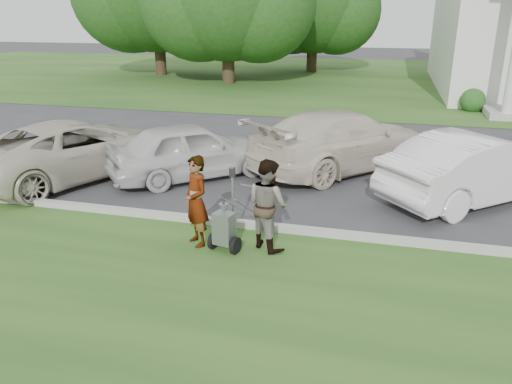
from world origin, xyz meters
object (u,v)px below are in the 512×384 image
at_px(person_right, 268,205).
at_px(parking_meter_near, 233,193).
at_px(tree_back, 313,5).
at_px(car_b, 192,150).
at_px(car_a, 76,149).
at_px(car_c, 343,140).
at_px(car_d, 478,168).
at_px(striping_cart, 225,229).
at_px(person_left, 196,202).

height_order(person_right, parking_meter_near, person_right).
xyz_separation_m(tree_back, car_b, (0.97, -26.56, -3.98)).
height_order(car_a, car_c, car_c).
xyz_separation_m(person_right, car_d, (4.08, 3.67, -0.05)).
height_order(car_c, car_d, car_c).
bearing_deg(person_right, car_c, -62.14).
bearing_deg(tree_back, car_c, -79.19).
relative_size(striping_cart, car_c, 0.20).
height_order(striping_cart, car_c, car_c).
bearing_deg(car_a, parking_meter_near, 176.76).
bearing_deg(car_d, striping_cart, 88.21).
bearing_deg(striping_cart, car_a, 161.11).
height_order(striping_cart, person_left, person_left).
xyz_separation_m(person_left, car_a, (-4.63, 3.16, -0.10)).
relative_size(person_right, parking_meter_near, 1.18).
relative_size(person_right, car_b, 0.39).
distance_m(striping_cart, person_right, 0.90).
xyz_separation_m(person_right, car_b, (-2.93, 3.63, -0.10)).
distance_m(tree_back, car_d, 27.97).
height_order(parking_meter_near, car_b, car_b).
relative_size(car_a, car_d, 1.13).
bearing_deg(parking_meter_near, tree_back, 96.00).
xyz_separation_m(striping_cart, car_b, (-2.22, 3.98, 0.31)).
height_order(striping_cart, car_b, car_b).
bearing_deg(car_c, car_b, 65.32).
xyz_separation_m(car_a, car_c, (6.76, 2.47, 0.07)).
height_order(tree_back, parking_meter_near, tree_back).
distance_m(car_c, car_d, 3.69).
relative_size(tree_back, car_c, 1.69).
relative_size(parking_meter_near, car_c, 0.25).
distance_m(car_b, car_c, 4.17).
bearing_deg(car_a, person_left, 169.68).
relative_size(person_left, person_right, 1.01).
height_order(tree_back, striping_cart, tree_back).
bearing_deg(car_d, car_b, 48.61).
relative_size(person_left, car_a, 0.32).
height_order(person_left, car_c, person_left).
height_order(tree_back, car_b, tree_back).
bearing_deg(person_left, car_c, 111.94).
distance_m(tree_back, person_left, 30.76).
bearing_deg(tree_back, parking_meter_near, -84.00).
xyz_separation_m(person_right, car_a, (-5.93, 2.95, -0.09)).
relative_size(striping_cart, car_a, 0.21).
relative_size(car_a, car_c, 0.96).
bearing_deg(person_right, striping_cart, 62.52).
bearing_deg(car_c, person_left, 109.14).
bearing_deg(striping_cart, tree_back, 109.36).
bearing_deg(person_left, striping_cart, 29.48).
bearing_deg(car_a, person_right, 177.56).
xyz_separation_m(striping_cart, person_right, (0.72, 0.35, 0.41)).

